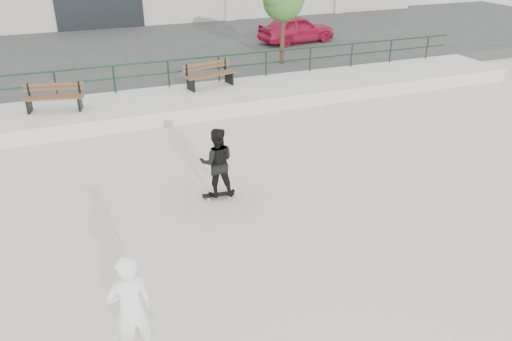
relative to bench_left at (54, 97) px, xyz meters
name	(u,v)px	position (x,y,z in m)	size (l,w,h in m)	color
ground	(246,264)	(3.11, -9.59, -0.94)	(120.00, 120.00, 0.00)	#B5AEA5
ledge	(151,107)	(3.11, -0.09, -0.69)	(30.00, 3.00, 0.50)	beige
parking_strip	(117,55)	(3.11, 8.41, -0.69)	(60.00, 14.00, 0.50)	#373737
railing	(141,70)	(3.11, 1.21, 0.30)	(28.00, 0.06, 1.03)	#12321C
bench_left	(54,97)	(0.00, 0.00, 0.00)	(2.00, 0.95, 0.89)	brown
bench_right	(209,75)	(5.55, 0.68, 0.02)	(2.07, 0.98, 0.92)	brown
red_car	(297,29)	(12.13, 6.66, 0.25)	(1.64, 4.06, 1.38)	#A31431
skateboard	(218,195)	(3.43, -6.83, -0.87)	(0.80, 0.30, 0.09)	black
standing_skater	(217,162)	(3.43, -6.83, 0.02)	(0.84, 0.65, 1.73)	black
seated_skater	(131,309)	(0.70, -11.15, -0.01)	(0.68, 0.45, 1.87)	white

